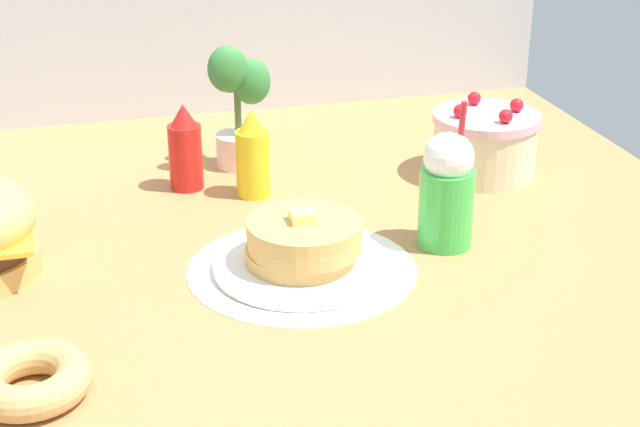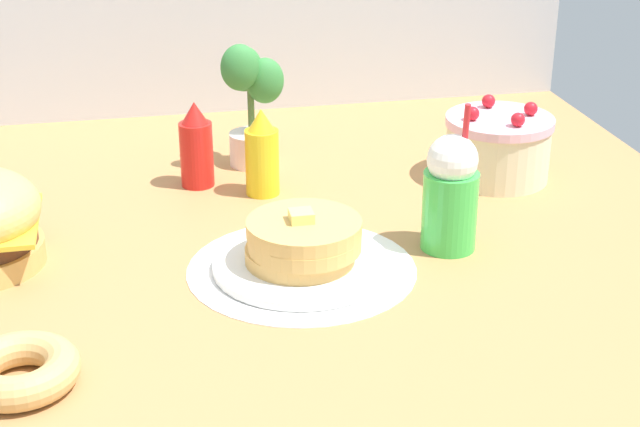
% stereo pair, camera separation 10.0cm
% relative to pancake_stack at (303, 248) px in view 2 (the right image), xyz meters
% --- Properties ---
extents(ground_plane, '(2.09, 2.19, 0.02)m').
position_rel_pancake_stack_xyz_m(ground_plane, '(-0.04, -0.02, -0.06)').
color(ground_plane, '#B27F4C').
extents(doily_mat, '(0.47, 0.47, 0.00)m').
position_rel_pancake_stack_xyz_m(doily_mat, '(-0.00, 0.00, -0.05)').
color(doily_mat, white).
rests_on(doily_mat, ground_plane).
extents(pancake_stack, '(0.36, 0.36, 0.13)m').
position_rel_pancake_stack_xyz_m(pancake_stack, '(0.00, 0.00, 0.00)').
color(pancake_stack, white).
rests_on(pancake_stack, doily_mat).
extents(layer_cake, '(0.26, 0.26, 0.19)m').
position_rel_pancake_stack_xyz_m(layer_cake, '(0.56, 0.39, 0.03)').
color(layer_cake, beige).
rests_on(layer_cake, ground_plane).
extents(ketchup_bottle, '(0.08, 0.08, 0.21)m').
position_rel_pancake_stack_xyz_m(ketchup_bottle, '(-0.17, 0.50, 0.05)').
color(ketchup_bottle, red).
rests_on(ketchup_bottle, ground_plane).
extents(mustard_bottle, '(0.08, 0.08, 0.21)m').
position_rel_pancake_stack_xyz_m(mustard_bottle, '(-0.02, 0.41, 0.05)').
color(mustard_bottle, yellow).
rests_on(mustard_bottle, ground_plane).
extents(cream_soda_cup, '(0.12, 0.12, 0.32)m').
position_rel_pancake_stack_xyz_m(cream_soda_cup, '(0.32, 0.04, 0.08)').
color(cream_soda_cup, green).
rests_on(cream_soda_cup, ground_plane).
extents(donut_pink_glaze, '(0.20, 0.20, 0.06)m').
position_rel_pancake_stack_xyz_m(donut_pink_glaze, '(-0.53, -0.31, -0.02)').
color(donut_pink_glaze, tan).
rests_on(donut_pink_glaze, ground_plane).
extents(potted_plant, '(0.16, 0.13, 0.32)m').
position_rel_pancake_stack_xyz_m(potted_plant, '(-0.02, 0.61, 0.12)').
color(potted_plant, white).
rests_on(potted_plant, ground_plane).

